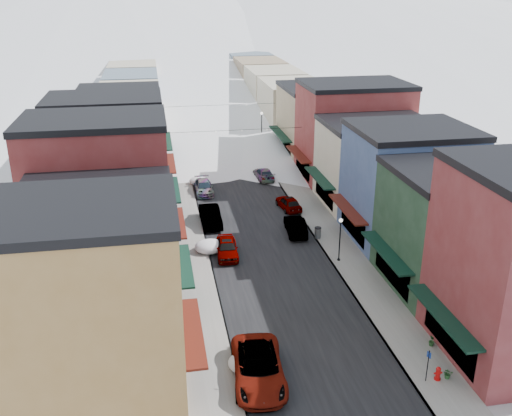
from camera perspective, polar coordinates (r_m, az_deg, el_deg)
name	(u,v)px	position (r m, az deg, el deg)	size (l,w,h in m)	color
ground	(336,406)	(34.05, 7.98, -19.05)	(600.00, 600.00, 0.00)	gray
road	(215,139)	(87.68, -4.08, 6.88)	(10.00, 160.00, 0.01)	black
sidewalk_left	(172,141)	(87.23, -8.42, 6.67)	(3.20, 160.00, 0.15)	gray
sidewalk_right	(258,137)	(88.57, 0.20, 7.13)	(3.20, 160.00, 0.15)	gray
curb_left	(182,140)	(87.29, -7.40, 6.73)	(0.10, 160.00, 0.15)	slate
curb_right	(248,137)	(88.32, -0.80, 7.08)	(0.10, 160.00, 0.15)	slate
bldg_l_yellow	(88,302)	(32.99, -16.45, -9.02)	(11.30, 8.70, 11.50)	#A5773C
bldg_l_cream	(101,252)	(40.95, -15.24, -4.26)	(11.30, 8.20, 9.50)	beige
bldg_l_brick_near	(100,193)	(47.82, -15.34, 1.44)	(12.30, 8.20, 12.50)	maroon
bldg_l_grayblue	(114,180)	(56.35, -14.05, 2.71)	(11.30, 9.20, 9.00)	gray
bldg_l_brick_far	(108,146)	(64.76, -14.61, 6.00)	(13.30, 9.20, 11.00)	maroon
bldg_l_tan	(121,129)	(74.49, -13.35, 7.69)	(11.30, 11.20, 10.00)	#8D7E5C
bldg_r_green	(457,228)	(45.96, 19.48, -1.88)	(11.30, 9.20, 9.50)	#1A3722
bldg_r_blue	(408,184)	(53.21, 14.96, 2.37)	(11.30, 9.20, 10.50)	#374F7E
bldg_r_cream	(376,163)	(61.46, 11.88, 4.45)	(12.30, 9.20, 9.00)	beige
bldg_r_brick_far	(353,131)	(69.42, 9.63, 7.62)	(13.30, 9.20, 11.50)	maroon
bldg_r_tan	(320,121)	(78.58, 6.46, 8.65)	(11.30, 11.20, 9.50)	tan
distant_blocks	(201,88)	(109.26, -5.51, 11.88)	(34.00, 55.00, 8.00)	gray
mountain_ridge	(125,1)	(301.85, -12.98, 19.51)	(670.00, 340.00, 34.00)	silver
overhead_cables	(225,116)	(74.16, -3.11, 9.13)	(16.40, 15.04, 0.04)	black
car_white_suv	(258,368)	(34.96, 0.24, -15.69)	(2.96, 6.43, 1.79)	silver
car_silver_sedan	(227,248)	(49.49, -2.93, -3.98)	(1.82, 4.51, 1.54)	#9A9DA2
car_dark_hatch	(211,216)	(55.96, -4.57, -0.82)	(1.81, 5.19, 1.71)	black
car_silver_wagon	(204,187)	(64.54, -5.24, 2.09)	(1.94, 4.78, 1.39)	#A2A3AA
car_green_sedan	(295,226)	(53.90, 3.97, -1.78)	(1.65, 4.74, 1.56)	black
car_gray_suv	(289,203)	(59.67, 3.28, 0.53)	(1.71, 4.24, 1.45)	gray
car_black_sedan	(264,174)	(68.96, 0.78, 3.44)	(1.90, 4.67, 1.35)	black
car_lane_silver	(205,142)	(83.30, -5.08, 6.60)	(1.80, 4.48, 1.53)	#AAACB3
car_lane_white	(213,113)	(101.88, -4.33, 9.41)	(2.74, 5.95, 1.65)	#BBBBBD
fire_hydrant	(438,374)	(36.70, 17.74, -15.51)	(0.51, 0.39, 0.88)	red
parking_sign	(428,363)	(35.90, 16.81, -14.65)	(0.13, 0.28, 2.12)	black
trash_can	(318,233)	(52.87, 6.20, -2.46)	(0.62, 0.62, 1.04)	slate
streetlamp_near	(340,234)	(48.15, 8.41, -2.61)	(0.32, 0.32, 3.82)	black
streetlamp_far	(262,124)	(82.99, 0.57, 8.38)	(0.40, 0.40, 4.86)	black
planter_near	(448,374)	(37.03, 18.64, -15.44)	(0.56, 0.49, 0.62)	#2B602B
planter_far	(432,341)	(39.55, 17.16, -12.59)	(0.38, 0.38, 0.68)	#265125
snow_pile_near	(248,362)	(36.11, -0.82, -15.10)	(2.47, 2.72, 1.05)	white
snow_pile_mid	(210,246)	(50.39, -4.64, -3.83)	(2.66, 2.84, 1.13)	white
snow_pile_far	(199,181)	(67.52, -5.74, 2.74)	(2.23, 2.58, 0.95)	white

